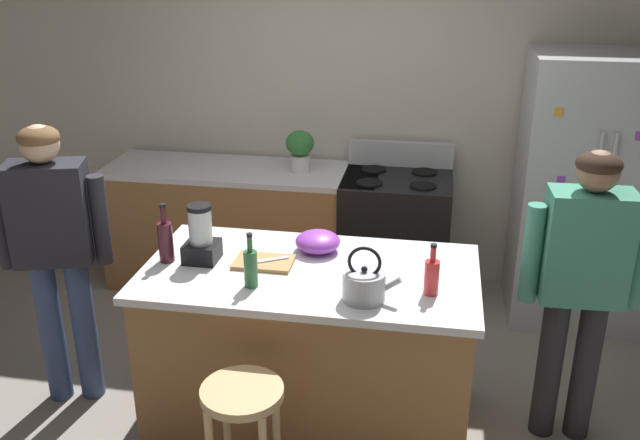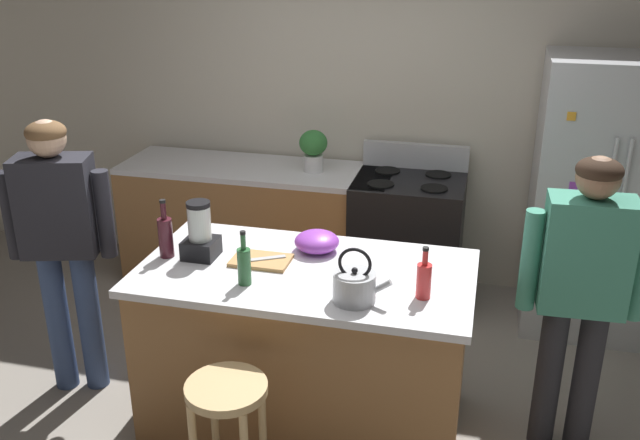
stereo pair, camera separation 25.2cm
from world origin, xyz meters
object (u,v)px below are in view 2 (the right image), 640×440
at_px(bottle_soda, 424,279).
at_px(bottle_olive_oil, 244,265).
at_px(refrigerator, 604,198).
at_px(bottle_wine, 166,236).
at_px(kitchen_island, 306,347).
at_px(cutting_board, 261,260).
at_px(person_by_sink_right, 582,282).
at_px(chef_knife, 265,259).
at_px(tea_kettle, 355,286).
at_px(potted_plant, 313,148).
at_px(mixing_bowl, 317,241).
at_px(bar_stool, 228,415).
at_px(stove_range, 407,239).
at_px(blender_appliance, 200,234).
at_px(person_by_island_left, 61,234).

bearing_deg(bottle_soda, bottle_olive_oil, -175.24).
bearing_deg(refrigerator, bottle_wine, -146.92).
height_order(kitchen_island, cutting_board, cutting_board).
height_order(person_by_sink_right, chef_knife, person_by_sink_right).
bearing_deg(refrigerator, tea_kettle, -126.24).
bearing_deg(person_by_sink_right, chef_knife, -176.05).
xyz_separation_m(person_by_sink_right, tea_kettle, (-1.03, -0.39, 0.05)).
bearing_deg(potted_plant, bottle_wine, -103.66).
bearing_deg(mixing_bowl, chef_knife, -137.18).
xyz_separation_m(bar_stool, bottle_wine, (-0.59, 0.70, 0.50)).
bearing_deg(stove_range, cutting_board, -111.09).
xyz_separation_m(potted_plant, bottle_soda, (0.97, -1.70, -0.08)).
height_order(potted_plant, bottle_wine, bottle_wine).
bearing_deg(bottle_soda, chef_knife, 168.01).
bearing_deg(bar_stool, kitchen_island, 77.74).
height_order(blender_appliance, mixing_bowl, blender_appliance).
bearing_deg(blender_appliance, person_by_sink_right, 3.60).
xyz_separation_m(person_by_island_left, tea_kettle, (1.69, -0.25, 0.02)).
height_order(potted_plant, blender_appliance, blender_appliance).
distance_m(refrigerator, blender_appliance, 2.63).
distance_m(bottle_wine, cutting_board, 0.52).
relative_size(blender_appliance, mixing_bowl, 1.28).
xyz_separation_m(bottle_olive_oil, mixing_bowl, (0.24, 0.46, -0.05)).
height_order(person_by_sink_right, potted_plant, person_by_sink_right).
height_order(bar_stool, tea_kettle, tea_kettle).
relative_size(person_by_island_left, blender_appliance, 5.26).
xyz_separation_m(person_by_sink_right, chef_knife, (-1.56, -0.11, -0.01)).
bearing_deg(tea_kettle, kitchen_island, 139.17).
relative_size(refrigerator, person_by_sink_right, 1.15).
bearing_deg(refrigerator, bottle_olive_oil, -136.87).
bearing_deg(mixing_bowl, bottle_olive_oil, -118.07).
xyz_separation_m(person_by_island_left, chef_knife, (1.16, 0.03, -0.03)).
distance_m(person_by_island_left, mixing_bowl, 1.40).
xyz_separation_m(refrigerator, person_by_sink_right, (-0.26, -1.37, 0.04)).
distance_m(kitchen_island, person_by_island_left, 1.47).
bearing_deg(bottle_wine, potted_plant, 76.34).
height_order(cutting_board, chef_knife, chef_knife).
bearing_deg(tea_kettle, bar_stool, -134.99).
distance_m(person_by_island_left, bar_stool, 1.48).
bearing_deg(chef_knife, person_by_island_left, 151.93).
height_order(stove_range, bar_stool, stove_range).
bearing_deg(bar_stool, blender_appliance, 119.06).
height_order(bottle_olive_oil, mixing_bowl, bottle_olive_oil).
height_order(bottle_wine, tea_kettle, bottle_wine).
relative_size(bottle_wine, chef_knife, 1.44).
bearing_deg(blender_appliance, mixing_bowl, 21.16).
distance_m(blender_appliance, cutting_board, 0.35).
distance_m(person_by_island_left, tea_kettle, 1.71).
xyz_separation_m(bar_stool, potted_plant, (-0.20, 2.28, 0.56)).
relative_size(bottle_wine, bottle_olive_oil, 1.14).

